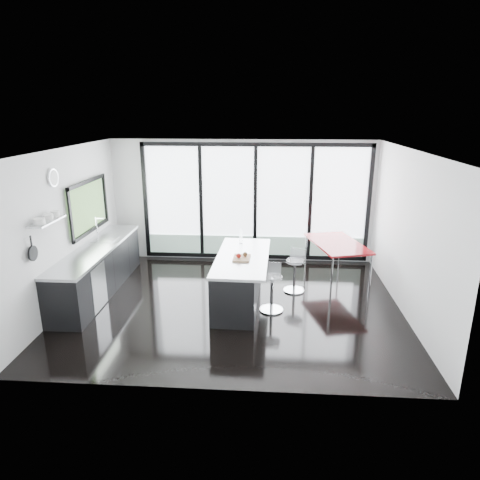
# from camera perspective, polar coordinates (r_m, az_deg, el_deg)

# --- Properties ---
(floor) EXTENTS (6.00, 5.00, 0.00)m
(floor) POSITION_cam_1_polar(r_m,az_deg,el_deg) (7.95, -0.88, -8.57)
(floor) COLOR black
(floor) RESTS_ON ground
(ceiling) EXTENTS (6.00, 5.00, 0.00)m
(ceiling) POSITION_cam_1_polar(r_m,az_deg,el_deg) (7.19, -0.98, 11.96)
(ceiling) COLOR white
(ceiling) RESTS_ON wall_back
(wall_back) EXTENTS (6.00, 0.09, 2.80)m
(wall_back) POSITION_cam_1_polar(r_m,az_deg,el_deg) (9.85, 1.87, 4.36)
(wall_back) COLOR silver
(wall_back) RESTS_ON ground
(wall_front) EXTENTS (6.00, 0.00, 2.80)m
(wall_front) POSITION_cam_1_polar(r_m,az_deg,el_deg) (5.11, -3.33, -6.54)
(wall_front) COLOR silver
(wall_front) RESTS_ON ground
(wall_left) EXTENTS (0.26, 5.00, 2.80)m
(wall_left) POSITION_cam_1_polar(r_m,az_deg,el_deg) (8.45, -21.33, 3.04)
(wall_left) COLOR silver
(wall_left) RESTS_ON ground
(wall_right) EXTENTS (0.00, 5.00, 2.80)m
(wall_right) POSITION_cam_1_polar(r_m,az_deg,el_deg) (7.80, 21.61, 0.67)
(wall_right) COLOR silver
(wall_right) RESTS_ON ground
(counter_cabinets) EXTENTS (0.69, 3.24, 1.36)m
(counter_cabinets) POSITION_cam_1_polar(r_m,az_deg,el_deg) (8.75, -18.42, -3.73)
(counter_cabinets) COLOR black
(counter_cabinets) RESTS_ON floor
(island) EXTENTS (0.99, 2.24, 1.17)m
(island) POSITION_cam_1_polar(r_m,az_deg,el_deg) (7.88, -0.21, -5.16)
(island) COLOR black
(island) RESTS_ON floor
(bar_stool_near) EXTENTS (0.43, 0.43, 0.66)m
(bar_stool_near) POSITION_cam_1_polar(r_m,az_deg,el_deg) (7.61, 4.24, -7.10)
(bar_stool_near) COLOR silver
(bar_stool_near) RESTS_ON floor
(bar_stool_far) EXTENTS (0.54, 0.54, 0.65)m
(bar_stool_far) POSITION_cam_1_polar(r_m,az_deg,el_deg) (8.44, 7.27, -4.72)
(bar_stool_far) COLOR silver
(bar_stool_far) RESTS_ON floor
(red_table) EXTENTS (1.26, 1.74, 0.84)m
(red_table) POSITION_cam_1_polar(r_m,az_deg,el_deg) (9.05, 12.67, -2.88)
(red_table) COLOR maroon
(red_table) RESTS_ON floor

